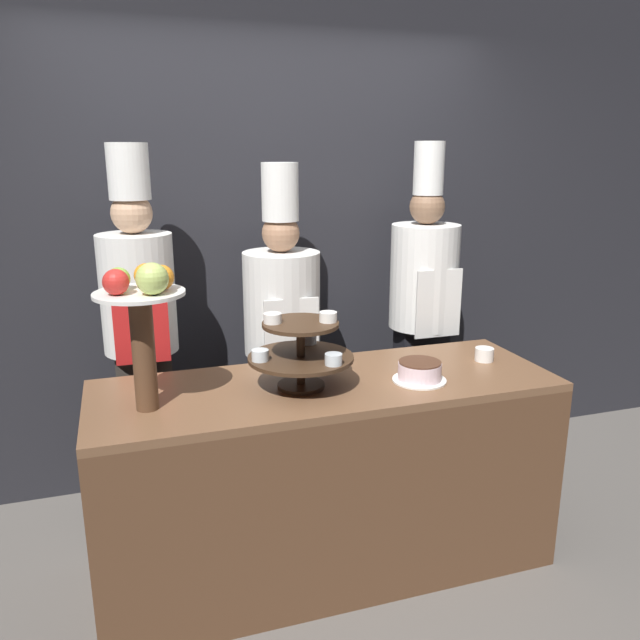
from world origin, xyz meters
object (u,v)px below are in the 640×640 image
at_px(fruit_pedestal, 142,308).
at_px(cup_white, 484,354).
at_px(chef_left, 140,323).
at_px(chef_center_right, 423,305).
at_px(tiered_stand, 301,349).
at_px(cake_round, 420,372).
at_px(chef_center_left, 282,329).

xyz_separation_m(fruit_pedestal, cup_white, (1.54, 0.10, -0.37)).
distance_m(chef_left, chef_center_right, 1.52).
bearing_deg(tiered_stand, fruit_pedestal, -176.20).
bearing_deg(cup_white, tiered_stand, -176.10).
distance_m(tiered_stand, chef_left, 0.91).
xyz_separation_m(fruit_pedestal, cake_round, (1.12, -0.05, -0.36)).
xyz_separation_m(cake_round, chef_center_left, (-0.41, 0.77, 0.02)).
bearing_deg(cup_white, fruit_pedestal, -176.14).
bearing_deg(fruit_pedestal, chef_left, 89.57).
relative_size(tiered_stand, fruit_pedestal, 0.76).
xyz_separation_m(tiered_stand, chef_center_right, (0.91, 0.68, -0.04)).
height_order(tiered_stand, chef_left, chef_left).
distance_m(chef_left, chef_center_left, 0.72).
height_order(chef_center_left, chef_center_right, chef_center_right).
relative_size(fruit_pedestal, cake_round, 2.49).
height_order(tiered_stand, chef_center_left, chef_center_left).
distance_m(fruit_pedestal, chef_left, 0.76).
bearing_deg(chef_center_right, chef_center_left, 180.00).
xyz_separation_m(tiered_stand, cake_round, (0.51, -0.09, -0.13)).
distance_m(tiered_stand, chef_center_left, 0.69).
xyz_separation_m(fruit_pedestal, chef_center_right, (1.53, 0.72, -0.27)).
bearing_deg(chef_left, tiered_stand, -47.91).
bearing_deg(cup_white, chef_center_right, 91.11).
relative_size(tiered_stand, chef_center_left, 0.24).
xyz_separation_m(cake_round, chef_left, (-1.12, 0.77, 0.11)).
relative_size(tiered_stand, chef_center_right, 0.23).
distance_m(tiered_stand, cake_round, 0.53).
distance_m(fruit_pedestal, cup_white, 1.59).
distance_m(tiered_stand, chef_center_right, 1.13).
bearing_deg(tiered_stand, cup_white, 3.90).
relative_size(tiered_stand, chef_left, 0.23).
height_order(fruit_pedestal, chef_center_left, chef_center_left).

